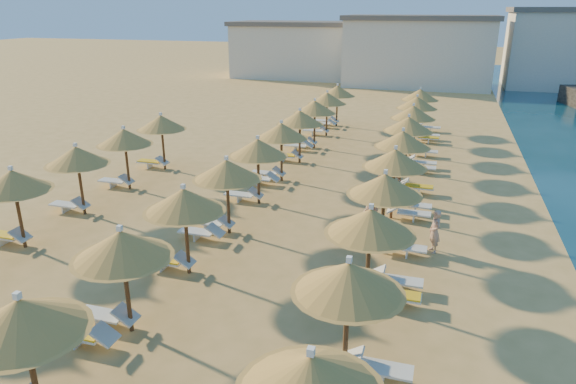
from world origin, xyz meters
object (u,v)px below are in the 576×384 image
(parasol_row_east, at_px, (390,172))
(beachgoer_c, at_px, (389,180))
(beachgoer_b, at_px, (369,216))
(parasol_row_west, at_px, (243,159))
(beachgoer_a, at_px, (435,231))

(parasol_row_east, distance_m, beachgoer_c, 4.01)
(beachgoer_b, bearing_deg, beachgoer_c, 169.38)
(parasol_row_west, bearing_deg, beachgoer_b, -7.73)
(parasol_row_east, relative_size, parasol_row_west, 1.00)
(parasol_row_west, relative_size, beachgoer_a, 25.06)
(parasol_row_west, relative_size, beachgoer_c, 21.03)
(beachgoer_a, bearing_deg, parasol_row_west, -122.73)
(beachgoer_c, xyz_separation_m, beachgoer_b, (-0.20, -4.37, 0.02))
(parasol_row_east, relative_size, beachgoer_a, 25.06)
(parasol_row_west, xyz_separation_m, beachgoer_a, (7.41, -1.03, -1.68))
(parasol_row_east, height_order, parasol_row_west, same)
(parasol_row_west, xyz_separation_m, beachgoer_c, (5.29, 3.68, -1.53))
(beachgoer_a, relative_size, beachgoer_b, 0.82)
(parasol_row_east, bearing_deg, parasol_row_west, 180.00)
(parasol_row_west, height_order, beachgoer_c, parasol_row_west)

